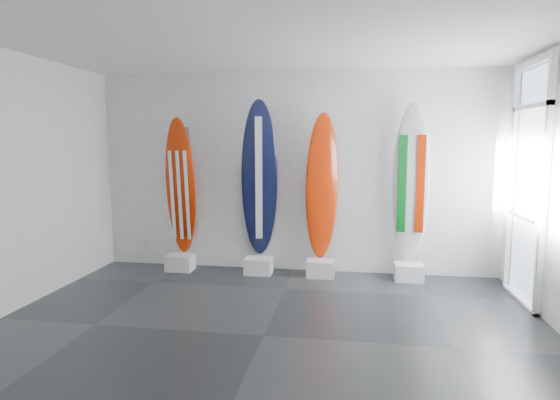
% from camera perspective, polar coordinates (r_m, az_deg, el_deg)
% --- Properties ---
extents(floor, '(6.00, 6.00, 0.00)m').
position_cam_1_polar(floor, '(4.90, -2.08, -16.42)').
color(floor, black).
rests_on(floor, ground).
extents(ceiling, '(6.00, 6.00, 0.00)m').
position_cam_1_polar(ceiling, '(4.61, -2.25, 20.21)').
color(ceiling, white).
rests_on(ceiling, wall_back).
extents(wall_back, '(6.00, 0.00, 6.00)m').
position_cam_1_polar(wall_back, '(6.97, 1.80, 3.39)').
color(wall_back, silver).
rests_on(wall_back, ground).
extents(wall_front, '(6.00, 0.00, 6.00)m').
position_cam_1_polar(wall_front, '(2.14, -15.19, -5.46)').
color(wall_front, silver).
rests_on(wall_front, ground).
extents(display_block_usa, '(0.40, 0.30, 0.24)m').
position_cam_1_polar(display_block_usa, '(7.31, -12.22, -7.57)').
color(display_block_usa, white).
rests_on(display_block_usa, floor).
extents(surfboard_usa, '(0.48, 0.27, 2.10)m').
position_cam_1_polar(surfboard_usa, '(7.20, -12.18, 1.63)').
color(surfboard_usa, '#9A1E03').
rests_on(surfboard_usa, display_block_usa).
extents(display_block_navy, '(0.40, 0.30, 0.24)m').
position_cam_1_polar(display_block_navy, '(6.97, -2.67, -8.14)').
color(display_block_navy, white).
rests_on(display_block_navy, floor).
extents(surfboard_navy, '(0.61, 0.53, 2.34)m').
position_cam_1_polar(surfboard_navy, '(6.85, -2.56, 2.50)').
color(surfboard_navy, black).
rests_on(surfboard_navy, display_block_navy).
extents(display_block_swiss, '(0.40, 0.30, 0.24)m').
position_cam_1_polar(display_block_swiss, '(6.85, 5.03, -8.44)').
color(display_block_swiss, white).
rests_on(display_block_swiss, floor).
extents(surfboard_swiss, '(0.52, 0.33, 2.14)m').
position_cam_1_polar(surfboard_swiss, '(6.73, 5.20, 1.59)').
color(surfboard_swiss, '#9A1E03').
rests_on(surfboard_swiss, display_block_swiss).
extents(display_block_italy, '(0.40, 0.30, 0.24)m').
position_cam_1_polar(display_block_italy, '(6.89, 15.61, -8.60)').
color(display_block_italy, white).
rests_on(display_block_italy, floor).
extents(surfboard_italy, '(0.53, 0.23, 2.26)m').
position_cam_1_polar(surfboard_italy, '(6.76, 15.87, 1.89)').
color(surfboard_italy, silver).
rests_on(surfboard_italy, display_block_italy).
extents(wall_outlet, '(0.09, 0.02, 0.13)m').
position_cam_1_polar(wall_outlet, '(7.81, -16.47, -5.03)').
color(wall_outlet, silver).
rests_on(wall_outlet, wall_back).
extents(glass_door, '(0.12, 1.16, 2.85)m').
position_cam_1_polar(glass_door, '(6.34, 28.30, 1.47)').
color(glass_door, white).
rests_on(glass_door, floor).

